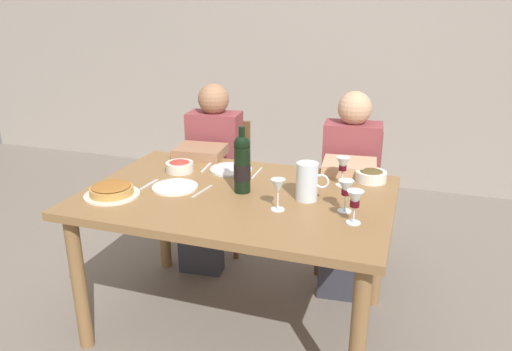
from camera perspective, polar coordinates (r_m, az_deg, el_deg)
name	(u,v)px	position (r m, az deg, el deg)	size (l,w,h in m)	color
ground_plane	(239,322)	(2.78, -1.96, -16.78)	(8.00, 8.00, 0.00)	slate
back_wall	(332,31)	(4.60, 8.90, 16.39)	(8.00, 0.10, 2.80)	#A3998E
dining_table	(238,210)	(2.44, -2.15, -4.07)	(1.50, 1.00, 0.76)	olive
wine_bottle	(242,164)	(2.37, -1.64, 1.36)	(0.08, 0.08, 0.33)	black
water_pitcher	(307,184)	(2.31, 6.01, -0.96)	(0.16, 0.10, 0.18)	silver
baked_tart	(112,191)	(2.46, -16.56, -1.70)	(0.27, 0.27, 0.06)	silver
salad_bowl	(180,166)	(2.72, -8.93, 1.11)	(0.15, 0.15, 0.06)	silver
olive_bowl	(371,175)	(2.62, 13.32, 0.05)	(0.16, 0.16, 0.06)	white
wine_glass_left_diner	(278,188)	(2.17, 2.59, -1.44)	(0.07, 0.07, 0.15)	silver
wine_glass_right_diner	(346,189)	(2.19, 10.48, -1.61)	(0.07, 0.07, 0.15)	silver
wine_glass_centre	(343,165)	(2.50, 10.13, 1.18)	(0.07, 0.07, 0.15)	silver
wine_glass_spare	(355,200)	(2.08, 11.51, -2.89)	(0.07, 0.07, 0.15)	silver
dinner_plate_left_setting	(231,169)	(2.72, -2.96, 0.71)	(0.23, 0.23, 0.01)	silver
dinner_plate_right_setting	(175,187)	(2.49, -9.46, -1.35)	(0.23, 0.23, 0.01)	white
fork_left_setting	(206,167)	(2.78, -5.84, 0.96)	(0.16, 0.01, 0.01)	silver
knife_left_setting	(256,173)	(2.67, 0.04, 0.31)	(0.18, 0.01, 0.01)	silver
knife_right_setting	(202,191)	(2.43, -6.32, -1.84)	(0.18, 0.01, 0.01)	silver
spoon_right_setting	(149,184)	(2.56, -12.43, -1.03)	(0.16, 0.01, 0.01)	silver
chair_left	(222,175)	(3.43, -4.04, 0.02)	(0.43, 0.43, 0.87)	brown
diner_left	(210,170)	(3.18, -5.41, 0.65)	(0.36, 0.53, 1.16)	#8E3D42
chair_right	(350,190)	(3.21, 10.97, -1.71)	(0.44, 0.44, 0.87)	brown
diner_right	(349,186)	(2.95, 10.83, -1.18)	(0.37, 0.53, 1.16)	#8E3D42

